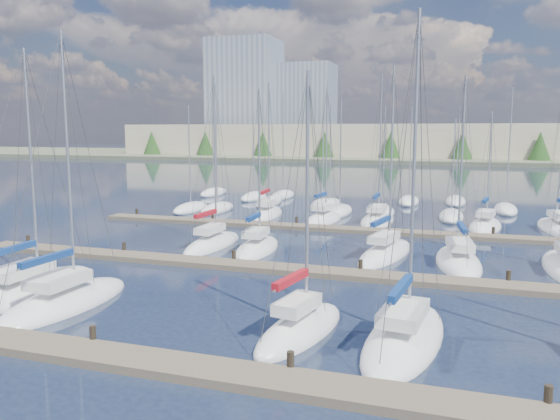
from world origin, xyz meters
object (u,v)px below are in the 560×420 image
(sailboat_i, at_px, (212,244))
(sailboat_c, at_px, (66,302))
(sailboat_n, at_px, (268,214))
(sailboat_b, at_px, (28,290))
(sailboat_d, at_px, (300,329))
(sailboat_j, at_px, (257,248))
(sailboat_l, at_px, (458,262))
(sailboat_r, at_px, (558,228))
(sailboat_q, at_px, (485,226))
(sailboat_o, at_px, (323,219))
(sailboat_e, at_px, (405,338))
(sailboat_p, at_px, (377,220))
(sailboat_k, at_px, (385,253))

(sailboat_i, relative_size, sailboat_c, 0.95)
(sailboat_n, height_order, sailboat_b, sailboat_n)
(sailboat_d, distance_m, sailboat_j, 15.80)
(sailboat_l, bearing_deg, sailboat_c, -148.00)
(sailboat_j, bearing_deg, sailboat_r, 31.89)
(sailboat_i, height_order, sailboat_q, sailboat_i)
(sailboat_q, bearing_deg, sailboat_i, -134.72)
(sailboat_o, bearing_deg, sailboat_n, 175.40)
(sailboat_q, bearing_deg, sailboat_e, -89.30)
(sailboat_p, height_order, sailboat_e, sailboat_p)
(sailboat_r, height_order, sailboat_q, sailboat_r)
(sailboat_j, bearing_deg, sailboat_k, 4.12)
(sailboat_l, relative_size, sailboat_n, 0.91)
(sailboat_r, xyz_separation_m, sailboat_n, (-25.71, -0.32, 0.01))
(sailboat_i, relative_size, sailboat_n, 0.95)
(sailboat_p, height_order, sailboat_b, sailboat_p)
(sailboat_r, xyz_separation_m, sailboat_e, (-9.94, -28.83, -0.00))
(sailboat_q, bearing_deg, sailboat_c, -116.17)
(sailboat_p, distance_m, sailboat_d, 28.70)
(sailboat_p, height_order, sailboat_j, sailboat_p)
(sailboat_r, height_order, sailboat_l, sailboat_r)
(sailboat_o, height_order, sailboat_p, sailboat_p)
(sailboat_b, distance_m, sailboat_k, 21.70)
(sailboat_e, height_order, sailboat_j, sailboat_e)
(sailboat_n, bearing_deg, sailboat_q, -6.26)
(sailboat_r, xyz_separation_m, sailboat_i, (-24.86, -14.73, 0.01))
(sailboat_e, bearing_deg, sailboat_k, 106.23)
(sailboat_j, bearing_deg, sailboat_d, -66.67)
(sailboat_i, distance_m, sailboat_k, 12.32)
(sailboat_q, bearing_deg, sailboat_o, -168.21)
(sailboat_n, xyz_separation_m, sailboat_k, (13.13, -13.63, -0.01))
(sailboat_e, distance_m, sailboat_k, 15.12)
(sailboat_e, bearing_deg, sailboat_d, -168.68)
(sailboat_r, height_order, sailboat_e, sailboat_r)
(sailboat_p, bearing_deg, sailboat_r, 1.89)
(sailboat_n, bearing_deg, sailboat_l, -44.15)
(sailboat_r, height_order, sailboat_p, sailboat_r)
(sailboat_l, bearing_deg, sailboat_b, -154.29)
(sailboat_c, bearing_deg, sailboat_b, 164.73)
(sailboat_n, relative_size, sailboat_k, 1.03)
(sailboat_r, relative_size, sailboat_l, 1.19)
(sailboat_d, bearing_deg, sailboat_l, 77.13)
(sailboat_o, xyz_separation_m, sailboat_b, (-9.15, -26.71, -0.02))
(sailboat_d, height_order, sailboat_e, sailboat_e)
(sailboat_j, bearing_deg, sailboat_l, -2.30)
(sailboat_d, relative_size, sailboat_e, 0.84)
(sailboat_n, bearing_deg, sailboat_i, -91.56)
(sailboat_e, bearing_deg, sailboat_i, 142.81)
(sailboat_i, bearing_deg, sailboat_j, -4.65)
(sailboat_p, height_order, sailboat_c, sailboat_p)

